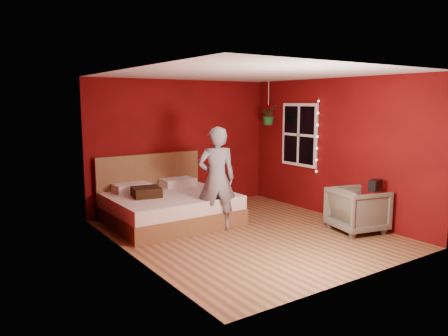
% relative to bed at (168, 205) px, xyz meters
% --- Properties ---
extents(floor, '(4.50, 4.50, 0.00)m').
position_rel_bed_xyz_m(floor, '(0.77, -1.40, -0.30)').
color(floor, '#9C643E').
rests_on(floor, ground).
extents(room_walls, '(4.04, 4.54, 2.62)m').
position_rel_bed_xyz_m(room_walls, '(0.77, -1.40, 1.37)').
color(room_walls, '#6B0B0B').
rests_on(room_walls, ground).
extents(window, '(0.05, 0.97, 1.27)m').
position_rel_bed_xyz_m(window, '(2.73, -0.50, 1.20)').
color(window, white).
rests_on(window, room_walls).
extents(fairy_lights, '(0.04, 0.04, 1.45)m').
position_rel_bed_xyz_m(fairy_lights, '(2.71, -1.02, 1.20)').
color(fairy_lights, silver).
rests_on(fairy_lights, room_walls).
extents(bed, '(2.13, 1.81, 1.17)m').
position_rel_bed_xyz_m(bed, '(0.00, 0.00, 0.00)').
color(bed, brown).
rests_on(bed, ground).
extents(person, '(0.75, 0.63, 1.76)m').
position_rel_bed_xyz_m(person, '(0.47, -0.90, 0.57)').
color(person, slate).
rests_on(person, ground).
extents(armchair, '(0.97, 0.96, 0.74)m').
position_rel_bed_xyz_m(armchair, '(2.37, -2.31, 0.07)').
color(armchair, '#696753').
rests_on(armchair, ground).
extents(handbag, '(0.27, 0.17, 0.18)m').
position_rel_bed_xyz_m(handbag, '(2.41, -2.61, 0.53)').
color(handbag, black).
rests_on(handbag, armchair).
extents(throw_pillow, '(0.54, 0.54, 0.16)m').
position_rel_bed_xyz_m(throw_pillow, '(-0.44, -0.05, 0.31)').
color(throw_pillow, '#301F10').
rests_on(throw_pillow, bed).
extents(hanging_plant, '(0.47, 0.44, 0.91)m').
position_rel_bed_xyz_m(hanging_plant, '(2.40, 0.08, 1.59)').
color(hanging_plant, silver).
rests_on(hanging_plant, room_walls).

